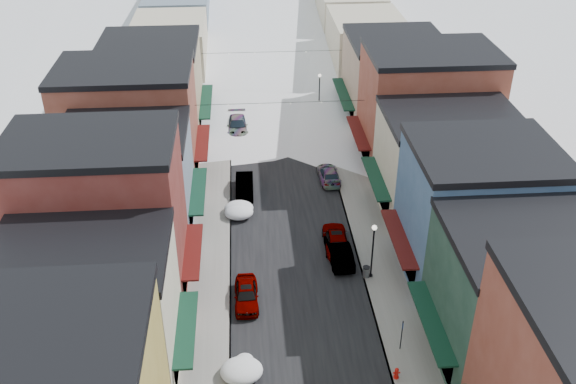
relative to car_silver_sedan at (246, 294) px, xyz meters
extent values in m
cube|color=black|center=(3.86, 41.64, -0.72)|extent=(10.00, 160.00, 0.01)
cube|color=gray|center=(-2.74, 41.64, -0.65)|extent=(3.20, 160.00, 0.15)
cube|color=gray|center=(10.46, 41.64, -0.65)|extent=(3.20, 160.00, 0.15)
cube|color=slate|center=(-1.19, 41.64, -0.65)|extent=(0.10, 160.00, 0.15)
cube|color=slate|center=(8.91, 41.64, -0.65)|extent=(0.10, 160.00, 0.15)
cube|color=black|center=(-9.34, -14.36, 10.53)|extent=(10.20, 8.70, 0.50)
cube|color=beige|center=(-9.34, -5.86, 3.78)|extent=(10.00, 8.00, 9.00)
cube|color=black|center=(-9.34, -5.86, 8.53)|extent=(10.20, 8.20, 0.50)
cube|color=#0E3322|center=(-3.74, -5.86, 2.48)|extent=(1.20, 6.80, 0.15)
cube|color=maroon|center=(-9.84, 2.14, 5.28)|extent=(11.00, 8.00, 12.00)
cube|color=black|center=(-9.84, 2.14, 11.53)|extent=(11.20, 8.20, 0.50)
cube|color=#4E0F0D|center=(-3.74, 2.14, 2.48)|extent=(1.20, 6.80, 0.15)
cube|color=slate|center=(-9.34, 10.64, 3.53)|extent=(10.00, 9.00, 8.50)
cube|color=black|center=(-9.34, 10.64, 8.03)|extent=(10.20, 9.20, 0.50)
cube|color=#0E3322|center=(-3.74, 10.64, 2.48)|extent=(1.20, 7.65, 0.15)
cube|color=brown|center=(-10.34, 19.64, 4.53)|extent=(12.00, 9.00, 10.50)
cube|color=black|center=(-10.34, 19.64, 10.03)|extent=(12.20, 9.20, 0.50)
cube|color=#4E0F0D|center=(-3.74, 19.64, 2.48)|extent=(1.20, 7.65, 0.15)
cube|color=#9C8B66|center=(-9.34, 29.64, 4.03)|extent=(10.00, 11.00, 9.50)
cube|color=black|center=(-9.34, 29.64, 9.03)|extent=(10.20, 11.20, 0.50)
cube|color=#0E3322|center=(-3.74, 29.64, 2.48)|extent=(1.20, 9.35, 0.15)
cube|color=#1B382C|center=(17.06, -6.36, 3.78)|extent=(10.00, 9.00, 9.00)
cube|color=black|center=(17.06, -6.36, 8.53)|extent=(10.20, 9.20, 0.50)
cube|color=#0E3322|center=(11.46, -6.36, 2.48)|extent=(1.20, 7.65, 0.15)
cube|color=#37567C|center=(17.06, 2.64, 4.28)|extent=(10.00, 9.00, 10.00)
cube|color=black|center=(17.06, 2.64, 9.53)|extent=(10.20, 9.20, 0.50)
cube|color=#4E0F0D|center=(11.46, 2.64, 2.48)|extent=(1.20, 7.65, 0.15)
cube|color=beige|center=(17.56, 11.64, 3.53)|extent=(11.00, 9.00, 8.50)
cube|color=black|center=(17.56, 11.64, 8.03)|extent=(11.20, 9.20, 0.50)
cube|color=#0E3322|center=(11.46, 11.64, 2.48)|extent=(1.20, 7.65, 0.15)
cube|color=brown|center=(18.06, 20.64, 4.78)|extent=(12.00, 9.00, 11.00)
cube|color=black|center=(18.06, 20.64, 10.53)|extent=(12.20, 9.20, 0.50)
cube|color=#4E0F0D|center=(11.46, 20.64, 2.48)|extent=(1.20, 7.65, 0.15)
cube|color=#977963|center=(17.06, 30.64, 3.78)|extent=(10.00, 11.00, 9.00)
cube|color=black|center=(17.06, 30.64, 8.53)|extent=(10.20, 11.20, 0.50)
cube|color=#0E3322|center=(11.46, 30.64, 2.48)|extent=(1.20, 9.35, 0.15)
cube|color=gray|center=(-8.64, 43.64, 3.28)|extent=(9.00, 13.00, 8.00)
cube|color=gray|center=(16.36, 43.64, 3.28)|extent=(9.00, 13.00, 8.00)
cube|color=gray|center=(-8.64, 57.64, 3.28)|extent=(9.00, 13.00, 8.00)
cube|color=gray|center=(16.36, 57.64, 3.28)|extent=(9.00, 13.00, 8.00)
cylinder|color=black|center=(3.86, 21.64, 5.48)|extent=(16.40, 0.04, 0.04)
cylinder|color=black|center=(3.86, 36.64, 5.48)|extent=(16.40, 0.04, 0.04)
imported|color=#A9ABB2|center=(0.00, 0.00, 0.00)|extent=(1.73, 4.25, 1.45)
imported|color=black|center=(0.12, 15.29, 0.03)|extent=(1.64, 4.57, 1.50)
imported|color=#989AA0|center=(-0.44, 28.36, 0.09)|extent=(2.35, 5.60, 1.62)
imported|color=black|center=(7.36, 4.51, 0.05)|extent=(1.93, 4.78, 1.54)
imported|color=gray|center=(7.36, 6.24, 0.10)|extent=(2.01, 4.83, 1.64)
imported|color=black|center=(8.16, 17.08, -0.06)|extent=(2.03, 4.63, 1.32)
imported|color=gray|center=(2.44, 37.60, 0.11)|extent=(2.58, 5.12, 1.67)
imported|color=white|center=(5.85, 44.38, 0.04)|extent=(3.22, 5.78, 1.53)
cylinder|color=red|center=(9.17, -7.96, -0.52)|extent=(0.35, 0.35, 0.10)
cylinder|color=red|center=(9.17, -7.96, -0.27)|extent=(0.25, 0.25, 0.61)
sphere|color=red|center=(9.17, -7.96, 0.08)|extent=(0.27, 0.27, 0.27)
cylinder|color=red|center=(9.17, -7.96, -0.16)|extent=(0.46, 0.10, 0.10)
cylinder|color=black|center=(9.97, -5.53, 0.62)|extent=(0.06, 0.06, 2.38)
cube|color=navy|center=(9.97, -5.53, 1.49)|extent=(0.05, 0.33, 0.43)
cylinder|color=slate|center=(9.06, 2.08, -0.14)|extent=(0.50, 0.50, 0.87)
cylinder|color=black|center=(9.06, 2.08, 0.31)|extent=(0.54, 0.54, 0.06)
cylinder|color=black|center=(9.44, 2.15, -0.52)|extent=(0.32, 0.32, 0.11)
cylinder|color=black|center=(9.44, 2.15, 1.56)|extent=(0.13, 0.13, 4.26)
sphere|color=white|center=(9.44, 2.15, 3.85)|extent=(0.38, 0.38, 0.38)
cylinder|color=black|center=(9.06, 32.89, -0.52)|extent=(0.32, 0.32, 0.11)
cylinder|color=black|center=(9.06, 32.89, 1.56)|extent=(0.13, 0.13, 4.26)
sphere|color=white|center=(9.06, 32.89, 3.85)|extent=(0.38, 0.38, 0.38)
ellipsoid|color=white|center=(-0.44, -7.08, -0.15)|extent=(2.69, 2.28, 1.14)
ellipsoid|color=white|center=(-0.24, -5.88, -0.44)|extent=(1.15, 1.03, 0.57)
ellipsoid|color=white|center=(-0.44, 11.24, -0.19)|extent=(2.51, 2.13, 1.06)
ellipsoid|color=white|center=(-0.24, 12.44, -0.45)|extent=(1.07, 0.97, 0.54)
ellipsoid|color=white|center=(-0.44, 11.86, -0.18)|extent=(2.56, 2.16, 1.08)
ellipsoid|color=white|center=(-0.24, 13.06, -0.45)|extent=(1.09, 0.98, 0.55)
camera|label=1|loc=(0.33, -35.65, 29.96)|focal=40.00mm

